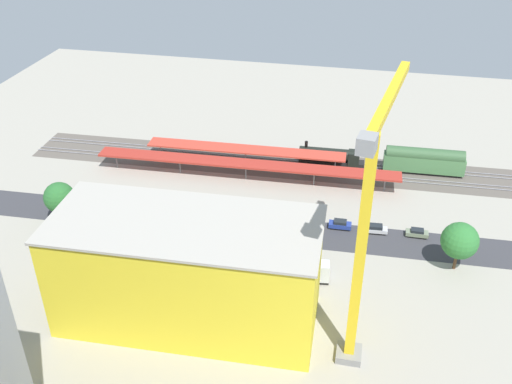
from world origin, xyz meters
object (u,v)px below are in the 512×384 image
at_px(passenger_coach, 424,160).
at_px(street_tree_5, 59,198).
at_px(platform_canopy_far, 246,149).
at_px(parked_car_4, 266,216).
at_px(parked_car_3, 298,220).
at_px(street_tree_4, 215,219).
at_px(parked_car_2, 340,225).
at_px(box_truck_0, 258,258).
at_px(box_truck_1, 285,259).
at_px(box_truck_2, 305,272).
at_px(traffic_light, 316,233).
at_px(locomotive, 332,156).
at_px(street_tree_3, 258,224).
at_px(street_tree_0, 460,241).
at_px(street_tree_1, 178,208).
at_px(parked_car_1, 375,229).
at_px(parked_car_0, 417,233).
at_px(parked_car_5, 228,212).
at_px(platform_canopy_near, 246,164).
at_px(construction_building, 188,273).
at_px(street_tree_2, 248,219).
at_px(tower_crane, 367,220).

distance_m(passenger_coach, street_tree_5, 77.85).
relative_size(platform_canopy_far, parked_car_4, 10.30).
distance_m(parked_car_3, street_tree_4, 17.05).
bearing_deg(platform_canopy_far, parked_car_2, 137.30).
distance_m(parked_car_3, box_truck_0, 15.34).
xyz_separation_m(box_truck_1, street_tree_4, (13.84, -5.16, 3.15)).
height_order(box_truck_2, traffic_light, traffic_light).
relative_size(passenger_coach, box_truck_0, 2.12).
height_order(parked_car_2, parked_car_4, parked_car_2).
height_order(locomotive, street_tree_3, street_tree_3).
bearing_deg(locomotive, street_tree_4, 62.51).
distance_m(parked_car_4, street_tree_5, 40.03).
bearing_deg(parked_car_2, street_tree_0, 157.98).
relative_size(box_truck_1, street_tree_1, 1.05).
xyz_separation_m(street_tree_0, traffic_light, (24.44, -0.05, -1.95)).
xyz_separation_m(parked_car_1, street_tree_5, (59.91, 8.90, 4.80)).
height_order(parked_car_0, parked_car_2, parked_car_2).
bearing_deg(locomotive, traffic_light, 90.48).
distance_m(platform_canopy_far, locomotive, 19.99).
distance_m(parked_car_0, box_truck_1, 27.00).
height_order(platform_canopy_far, parked_car_0, platform_canopy_far).
bearing_deg(street_tree_0, box_truck_2, 18.79).
xyz_separation_m(parked_car_4, street_tree_3, (-0.16, 8.64, 3.76)).
height_order(locomotive, parked_car_3, locomotive).
relative_size(locomotive, parked_car_5, 3.28).
bearing_deg(street_tree_0, platform_canopy_near, -28.62).
distance_m(parked_car_0, construction_building, 46.62).
distance_m(passenger_coach, parked_car_3, 35.88).
bearing_deg(street_tree_3, parked_car_4, -88.96).
bearing_deg(platform_canopy_near, street_tree_2, 103.63).
bearing_deg(street_tree_2, platform_canopy_near, -76.37).
xyz_separation_m(locomotive, street_tree_1, (25.31, 34.45, 4.20)).
relative_size(parked_car_5, box_truck_2, 0.53).
height_order(parked_car_2, tower_crane, tower_crane).
distance_m(platform_canopy_near, street_tree_0, 48.53).
distance_m(parked_car_1, box_truck_2, 20.22).
height_order(parked_car_4, traffic_light, traffic_light).
bearing_deg(platform_canopy_far, parked_car_3, 125.10).
relative_size(parked_car_1, street_tree_2, 0.60).
height_order(platform_canopy_near, box_truck_0, platform_canopy_near).
relative_size(parked_car_4, box_truck_2, 0.51).
xyz_separation_m(parked_car_2, street_tree_3, (14.40, 8.40, 3.70)).
bearing_deg(street_tree_3, street_tree_5, 0.85).
relative_size(construction_building, street_tree_0, 4.25).
bearing_deg(traffic_light, parked_car_1, -142.26).
distance_m(box_truck_0, street_tree_0, 34.59).
relative_size(locomotive, parked_car_0, 3.63).
relative_size(platform_canopy_far, parked_car_5, 9.94).
distance_m(parked_car_5, street_tree_5, 32.58).
distance_m(platform_canopy_near, parked_car_5, 15.27).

